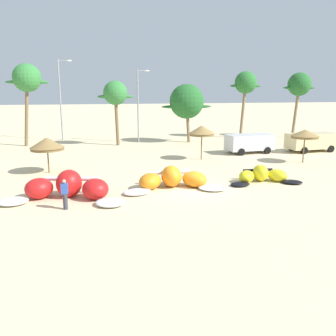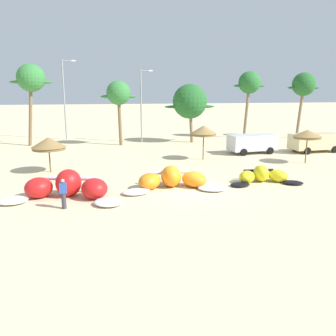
% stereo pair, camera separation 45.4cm
% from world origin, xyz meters
% --- Properties ---
extents(ground_plane, '(260.00, 260.00, 0.00)m').
position_xyz_m(ground_plane, '(0.00, 0.00, 0.00)').
color(ground_plane, beige).
extents(kite_far_left, '(7.21, 4.28, 1.61)m').
position_xyz_m(kite_far_left, '(-7.47, -0.35, 0.62)').
color(kite_far_left, white).
rests_on(kite_far_left, ground).
extents(kite_left, '(6.80, 3.20, 1.35)m').
position_xyz_m(kite_left, '(-1.04, 0.64, 0.52)').
color(kite_left, white).
rests_on(kite_left, ground).
extents(kite_left_of_center, '(5.25, 2.55, 1.11)m').
position_xyz_m(kite_left_of_center, '(5.24, 0.84, 0.42)').
color(kite_left_of_center, black).
rests_on(kite_left_of_center, ground).
extents(beach_umbrella_near_van, '(2.55, 2.55, 2.67)m').
position_xyz_m(beach_umbrella_near_van, '(-9.28, 6.62, 2.20)').
color(beach_umbrella_near_van, brown).
rests_on(beach_umbrella_near_van, ground).
extents(beach_umbrella_middle, '(2.32, 2.32, 3.06)m').
position_xyz_m(beach_umbrella_middle, '(3.50, 9.16, 2.61)').
color(beach_umbrella_middle, brown).
rests_on(beach_umbrella_middle, ground).
extents(beach_umbrella_near_palms, '(2.36, 2.36, 2.86)m').
position_xyz_m(beach_umbrella_near_palms, '(11.64, 6.06, 2.48)').
color(beach_umbrella_near_palms, brown).
rests_on(beach_umbrella_near_palms, ground).
extents(parked_van, '(5.27, 2.58, 1.84)m').
position_xyz_m(parked_van, '(15.50, 10.92, 1.09)').
color(parked_van, beige).
rests_on(parked_van, ground).
extents(parked_car_second, '(4.80, 2.57, 1.84)m').
position_xyz_m(parked_car_second, '(9.00, 11.36, 1.09)').
color(parked_car_second, silver).
rests_on(parked_car_second, ground).
extents(person_by_umbrellas, '(0.36, 0.24, 1.62)m').
position_xyz_m(person_by_umbrellas, '(-7.45, -2.25, 0.82)').
color(person_by_umbrellas, '#383842').
rests_on(person_by_umbrellas, ground).
extents(palm_left, '(4.52, 3.01, 8.86)m').
position_xyz_m(palm_left, '(-12.62, 20.54, 7.22)').
color(palm_left, brown).
rests_on(palm_left, ground).
extents(palm_left_of_gap, '(3.95, 2.64, 7.09)m').
position_xyz_m(palm_left_of_gap, '(-3.36, 19.01, 5.65)').
color(palm_left_of_gap, brown).
rests_on(palm_left_of_gap, ground).
extents(palm_center_left, '(5.98, 3.98, 6.77)m').
position_xyz_m(palm_center_left, '(4.85, 19.63, 4.74)').
color(palm_center_left, '#7F6647').
rests_on(palm_center_left, ground).
extents(palm_center_right, '(4.16, 2.77, 8.37)m').
position_xyz_m(palm_center_right, '(13.08, 21.96, 6.83)').
color(palm_center_right, '#7F6647').
rests_on(palm_center_right, ground).
extents(palm_right_of_gap, '(4.38, 2.92, 8.23)m').
position_xyz_m(palm_right_of_gap, '(19.88, 20.84, 6.64)').
color(palm_right_of_gap, '#7F6647').
rests_on(palm_right_of_gap, ground).
extents(lamppost_west, '(1.69, 0.24, 9.65)m').
position_xyz_m(lamppost_west, '(-9.57, 24.93, 5.35)').
color(lamppost_west, gray).
rests_on(lamppost_west, ground).
extents(lamppost_west_center, '(1.50, 0.24, 8.36)m').
position_xyz_m(lamppost_west_center, '(-0.58, 20.71, 4.68)').
color(lamppost_west_center, gray).
rests_on(lamppost_west_center, ground).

